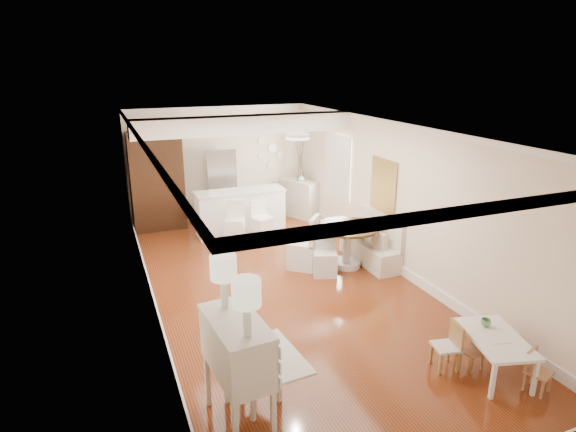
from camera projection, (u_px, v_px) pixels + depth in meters
room at (281, 175)px, 8.18m from camera, size 9.00×9.04×2.82m
secretary_bureau at (238, 374)px, 5.11m from camera, size 1.10×1.12×1.30m
gustavian_armchair at (253, 367)px, 5.51m from camera, size 0.74×0.74×0.97m
kids_table at (494, 355)px, 6.11m from camera, size 0.89×1.18×0.52m
kids_chair_a at (472, 351)px, 6.21m from camera, size 0.26×0.26×0.51m
kids_chair_b at (446, 346)px, 6.19m from camera, size 0.37×0.37×0.65m
kids_chair_c at (539, 372)px, 5.76m from camera, size 0.33×0.33×0.54m
banquette at (370, 239)px, 9.48m from camera, size 0.52×1.60×0.98m
dining_table at (347, 246)px, 9.30m from camera, size 1.34×1.34×0.83m
slip_chair_near at (325, 252)px, 8.92m from camera, size 0.56×0.57×0.91m
slip_chair_far at (303, 242)px, 9.21m from camera, size 0.72×0.71×1.05m
breakfast_counter at (240, 212)px, 11.11m from camera, size 2.05×0.65×1.03m
bar_stool_left at (235, 225)px, 10.27m from camera, size 0.53×0.53×1.01m
bar_stool_right at (262, 223)px, 10.43m from camera, size 0.50×0.50×0.98m
pantry_cabinet at (157, 181)px, 11.27m from camera, size 1.20×0.60×2.30m
fridge at (236, 185)px, 11.99m from camera, size 0.75×0.65×1.80m
sideboard at (300, 199)px, 12.34m from camera, size 0.82×1.09×0.95m
pencil_cup at (486, 323)px, 6.26m from camera, size 0.13×0.13×0.10m
branch_vase at (301, 178)px, 12.13m from camera, size 0.18×0.18×0.17m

